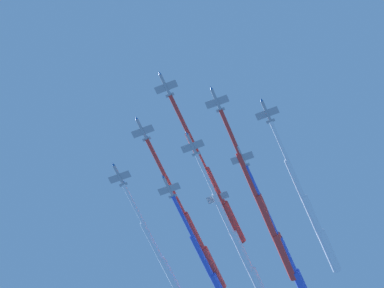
{
  "coord_description": "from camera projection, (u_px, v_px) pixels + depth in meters",
  "views": [
    {
      "loc": [
        -69.34,
        60.86,
        -57.26
      ],
      "look_at": [
        0.0,
        0.0,
        184.79
      ],
      "focal_mm": 67.02,
      "sensor_mm": 36.0,
      "label": 1
    }
  ],
  "objects": [
    {
      "name": "jet_starboard_inner",
      "position": [
        196.0,
        236.0,
        274.14
      ],
      "size": [
        35.71,
        72.38,
        3.99
      ],
      "color": "#9EA3AD"
    },
    {
      "name": "jet_starboard_mid",
      "position": [
        314.0,
        218.0,
        271.05
      ],
      "size": [
        34.92,
        71.59,
        3.96
      ],
      "color": "#9EA3AD"
    },
    {
      "name": "jet_port_outer",
      "position": [
        173.0,
        281.0,
        277.28
      ],
      "size": [
        36.97,
        73.63,
        3.92
      ],
      "color": "#9EA3AD"
    },
    {
      "name": "jet_lead",
      "position": [
        216.0,
        190.0,
        267.63
      ],
      "size": [
        33.88,
        68.83,
        4.0
      ],
      "color": "#9EA3AD"
    },
    {
      "name": "jet_port_inner",
      "position": [
        269.0,
        220.0,
        269.61
      ],
      "size": [
        39.64,
        77.45,
        3.94
      ],
      "color": "#9EA3AD"
    },
    {
      "name": "jet_port_mid",
      "position": [
        244.0,
        256.0,
        274.32
      ],
      "size": [
        37.92,
        75.52,
        3.89
      ],
      "color": "#9EA3AD"
    },
    {
      "name": "jet_starboard_outer",
      "position": [
        288.0,
        259.0,
        275.41
      ],
      "size": [
        35.26,
        71.26,
        3.92
      ],
      "color": "#9EA3AD"
    }
  ]
}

